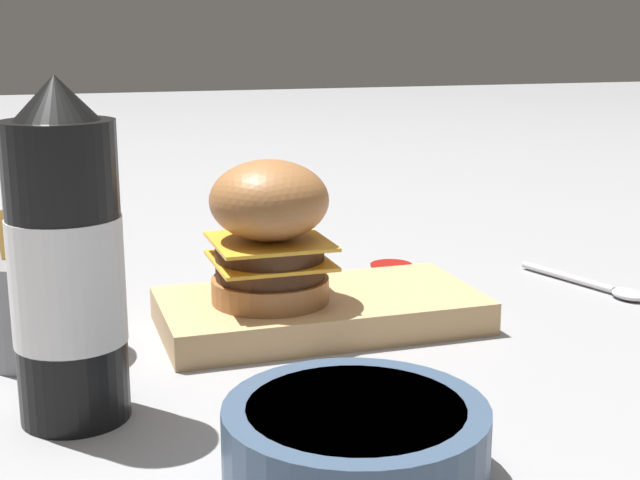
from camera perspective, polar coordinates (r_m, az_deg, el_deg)
ground_plane at (r=0.82m, az=0.10°, el=-4.82°), size 6.00×6.00×0.00m
serving_board at (r=0.79m, az=0.00°, el=-4.53°), size 0.28×0.14×0.03m
burger at (r=0.75m, az=-3.25°, el=0.61°), size 0.10×0.10×0.12m
ketchup_bottle at (r=0.60m, az=-15.90°, el=-1.68°), size 0.07×0.07×0.23m
fries_basket at (r=0.75m, az=-17.44°, el=-3.86°), size 0.10×0.10×0.13m
side_bowl at (r=0.53m, az=2.29°, el=-12.63°), size 0.16×0.16×0.04m
spoon at (r=0.93m, az=17.72°, el=-2.91°), size 0.06×0.15×0.01m
ketchup_puddle at (r=0.99m, az=4.59°, el=-1.55°), size 0.05×0.05×0.00m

